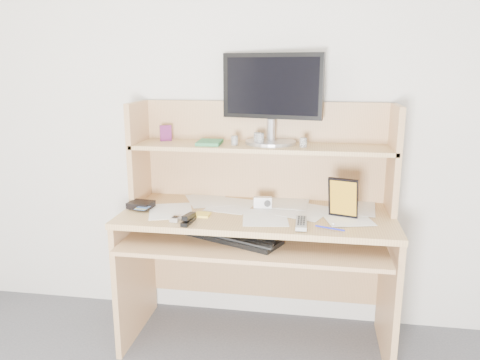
# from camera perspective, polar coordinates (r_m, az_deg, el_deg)

# --- Properties ---
(back_wall) EXTENTS (3.60, 0.04, 2.50)m
(back_wall) POSITION_cam_1_polar(r_m,az_deg,el_deg) (2.65, 3.07, 8.52)
(back_wall) COLOR silver
(back_wall) RESTS_ON floor
(desk) EXTENTS (1.40, 0.70, 1.30)m
(desk) POSITION_cam_1_polar(r_m,az_deg,el_deg) (2.52, 2.32, -4.63)
(desk) COLOR tan
(desk) RESTS_ON floor
(paper_clutter) EXTENTS (1.32, 0.54, 0.01)m
(paper_clutter) POSITION_cam_1_polar(r_m,az_deg,el_deg) (2.43, 2.10, -3.90)
(paper_clutter) COLOR silver
(paper_clutter) RESTS_ON desk
(keyboard) EXTENTS (0.51, 0.35, 0.03)m
(keyboard) POSITION_cam_1_polar(r_m,az_deg,el_deg) (2.34, -0.76, -6.89)
(keyboard) COLOR black
(keyboard) RESTS_ON desk
(tv_remote) EXTENTS (0.06, 0.19, 0.02)m
(tv_remote) POSITION_cam_1_polar(r_m,az_deg,el_deg) (2.24, 7.47, -5.22)
(tv_remote) COLOR #9B9C97
(tv_remote) RESTS_ON paper_clutter
(flip_phone) EXTENTS (0.05, 0.08, 0.02)m
(flip_phone) POSITION_cam_1_polar(r_m,az_deg,el_deg) (2.32, -7.80, -4.56)
(flip_phone) COLOR #BCBBBE
(flip_phone) RESTS_ON paper_clutter
(stapler) EXTENTS (0.05, 0.13, 0.04)m
(stapler) POSITION_cam_1_polar(r_m,az_deg,el_deg) (2.27, -6.32, -4.66)
(stapler) COLOR black
(stapler) RESTS_ON paper_clutter
(wallet) EXTENTS (0.14, 0.12, 0.03)m
(wallet) POSITION_cam_1_polar(r_m,az_deg,el_deg) (2.54, -11.99, -2.95)
(wallet) COLOR black
(wallet) RESTS_ON paper_clutter
(sticky_note_pad) EXTENTS (0.08, 0.08, 0.01)m
(sticky_note_pad) POSITION_cam_1_polar(r_m,az_deg,el_deg) (2.39, -4.61, -4.23)
(sticky_note_pad) COLOR #FFF943
(sticky_note_pad) RESTS_ON desk
(digital_camera) EXTENTS (0.10, 0.05, 0.06)m
(digital_camera) POSITION_cam_1_polar(r_m,az_deg,el_deg) (2.49, 2.79, -2.73)
(digital_camera) COLOR #BDBDBF
(digital_camera) RESTS_ON paper_clutter
(game_case) EXTENTS (0.14, 0.06, 0.20)m
(game_case) POSITION_cam_1_polar(r_m,az_deg,el_deg) (2.36, 12.45, -2.13)
(game_case) COLOR black
(game_case) RESTS_ON paper_clutter
(blue_pen) EXTENTS (0.13, 0.06, 0.01)m
(blue_pen) POSITION_cam_1_polar(r_m,az_deg,el_deg) (2.21, 10.90, -5.78)
(blue_pen) COLOR #161DA9
(blue_pen) RESTS_ON paper_clutter
(card_box) EXTENTS (0.07, 0.05, 0.09)m
(card_box) POSITION_cam_1_polar(r_m,az_deg,el_deg) (2.66, -9.05, 5.66)
(card_box) COLOR maroon
(card_box) RESTS_ON desk
(shelf_book) EXTENTS (0.13, 0.18, 0.02)m
(shelf_book) POSITION_cam_1_polar(r_m,az_deg,el_deg) (2.53, -3.72, 4.60)
(shelf_book) COLOR #317C4B
(shelf_book) RESTS_ON desk
(chip_stack_a) EXTENTS (0.04, 0.04, 0.05)m
(chip_stack_a) POSITION_cam_1_polar(r_m,az_deg,el_deg) (2.48, -0.67, 4.84)
(chip_stack_a) COLOR black
(chip_stack_a) RESTS_ON desk
(chip_stack_b) EXTENTS (0.05, 0.05, 0.07)m
(chip_stack_b) POSITION_cam_1_polar(r_m,az_deg,el_deg) (2.48, 2.46, 4.99)
(chip_stack_b) COLOR white
(chip_stack_b) RESTS_ON desk
(chip_stack_c) EXTENTS (0.04, 0.04, 0.05)m
(chip_stack_c) POSITION_cam_1_polar(r_m,az_deg,el_deg) (2.44, 7.73, 4.54)
(chip_stack_c) COLOR black
(chip_stack_c) RESTS_ON desk
(chip_stack_d) EXTENTS (0.05, 0.05, 0.06)m
(chip_stack_d) POSITION_cam_1_polar(r_m,az_deg,el_deg) (2.51, 2.11, 5.09)
(chip_stack_d) COLOR white
(chip_stack_d) RESTS_ON desk
(monitor) EXTENTS (0.55, 0.28, 0.48)m
(monitor) POSITION_cam_1_polar(r_m,az_deg,el_deg) (2.53, 3.89, 10.20)
(monitor) COLOR #B4B4B9
(monitor) RESTS_ON desk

